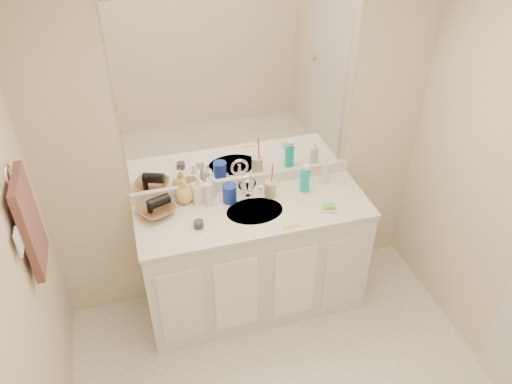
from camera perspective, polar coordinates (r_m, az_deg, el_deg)
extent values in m
cube|color=white|center=(1.64, 10.06, 19.16)|extent=(2.60, 2.60, 0.02)
cube|color=beige|center=(3.25, -1.59, 5.39)|extent=(2.60, 0.02, 2.40)
cube|color=beige|center=(2.27, -26.80, -16.52)|extent=(0.02, 2.60, 2.40)
cube|color=silver|center=(3.51, -0.23, -7.79)|extent=(1.50, 0.55, 0.85)
cube|color=silver|center=(3.22, -0.25, -2.15)|extent=(1.52, 0.57, 0.03)
cube|color=white|center=(3.39, -1.45, 1.20)|extent=(1.52, 0.03, 0.08)
cylinder|color=#BCB7A5|center=(3.21, -0.15, -2.32)|extent=(0.37, 0.37, 0.02)
cylinder|color=silver|center=(3.31, -1.01, 0.46)|extent=(0.02, 0.02, 0.11)
cube|color=white|center=(3.08, -1.67, 11.10)|extent=(1.48, 0.01, 1.20)
cylinder|color=navy|center=(3.25, -3.04, -0.15)|extent=(0.12, 0.12, 0.13)
cylinder|color=#C4B78A|center=(3.30, 1.64, 0.36)|extent=(0.10, 0.10, 0.11)
cylinder|color=#F23F62|center=(3.25, 1.83, 1.76)|extent=(0.01, 0.04, 0.22)
cylinder|color=#0EB2AB|center=(3.35, 5.60, 1.31)|extent=(0.08, 0.08, 0.16)
cylinder|color=silver|center=(3.45, 7.88, 2.27)|extent=(0.07, 0.07, 0.16)
cube|color=silver|center=(3.24, 8.32, -1.89)|extent=(0.13, 0.11, 0.01)
cube|color=#78CB31|center=(3.23, 8.35, -1.64)|extent=(0.08, 0.07, 0.03)
cube|color=#FCB01A|center=(3.08, 4.02, -4.00)|extent=(0.10, 0.02, 0.00)
cylinder|color=#2E2E35|center=(3.08, -6.57, -3.68)|extent=(0.08, 0.08, 0.04)
cylinder|color=white|center=(3.21, -5.40, -0.29)|extent=(0.06, 0.06, 0.16)
imported|color=white|center=(3.29, -5.18, 0.92)|extent=(0.08, 0.08, 0.19)
imported|color=#FBEFCC|center=(3.26, -6.63, 0.42)|extent=(0.10, 0.10, 0.19)
imported|color=#DCB955|center=(3.27, -8.23, 0.06)|extent=(0.13, 0.13, 0.16)
imported|color=brown|center=(3.22, -11.29, -2.00)|extent=(0.31, 0.31, 0.06)
cylinder|color=black|center=(3.19, -11.06, -1.07)|extent=(0.16, 0.12, 0.07)
torus|color=silver|center=(2.62, -26.47, 1.81)|extent=(0.01, 0.11, 0.11)
cube|color=#4E2D2A|center=(2.77, -24.44, -3.23)|extent=(0.04, 0.32, 0.55)
cube|color=white|center=(2.59, -25.49, -5.15)|extent=(0.01, 0.08, 0.13)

